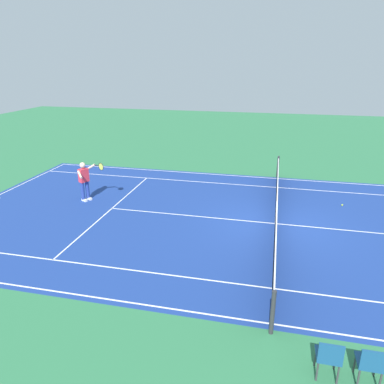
{
  "coord_description": "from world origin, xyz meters",
  "views": [
    {
      "loc": [
        0.22,
        12.44,
        5.59
      ],
      "look_at": [
        3.15,
        -0.19,
        0.9
      ],
      "focal_mm": 34.15,
      "sensor_mm": 36.0,
      "label": 1
    }
  ],
  "objects_px": {
    "tennis_player_near": "(85,179)",
    "tennis_ball": "(342,205)",
    "spectator_chair_2": "(329,356)",
    "tennis_net": "(276,211)",
    "spectator_chair_1": "(371,363)"
  },
  "relations": [
    {
      "from": "tennis_net",
      "to": "tennis_ball",
      "type": "bearing_deg",
      "value": -137.84
    },
    {
      "from": "tennis_net",
      "to": "spectator_chair_2",
      "type": "xyz_separation_m",
      "value": [
        -1.03,
        6.79,
        0.03
      ]
    },
    {
      "from": "tennis_net",
      "to": "tennis_ball",
      "type": "relative_size",
      "value": 177.27
    },
    {
      "from": "tennis_player_near",
      "to": "spectator_chair_2",
      "type": "distance_m",
      "value": 11.56
    },
    {
      "from": "tennis_ball",
      "to": "spectator_chair_1",
      "type": "height_order",
      "value": "spectator_chair_1"
    },
    {
      "from": "tennis_net",
      "to": "tennis_player_near",
      "type": "relative_size",
      "value": 6.89
    },
    {
      "from": "tennis_ball",
      "to": "spectator_chair_1",
      "type": "relative_size",
      "value": 0.08
    },
    {
      "from": "tennis_ball",
      "to": "spectator_chair_2",
      "type": "bearing_deg",
      "value": 80.08
    },
    {
      "from": "spectator_chair_2",
      "to": "tennis_player_near",
      "type": "bearing_deg",
      "value": -39.87
    },
    {
      "from": "tennis_player_near",
      "to": "tennis_ball",
      "type": "height_order",
      "value": "tennis_player_near"
    },
    {
      "from": "spectator_chair_1",
      "to": "spectator_chair_2",
      "type": "xyz_separation_m",
      "value": [
        0.71,
        0.0,
        0.0
      ]
    },
    {
      "from": "tennis_ball",
      "to": "spectator_chair_2",
      "type": "height_order",
      "value": "spectator_chair_2"
    },
    {
      "from": "tennis_ball",
      "to": "spectator_chair_1",
      "type": "distance_m",
      "value": 9.23
    },
    {
      "from": "tennis_player_near",
      "to": "spectator_chair_1",
      "type": "distance_m",
      "value": 12.11
    },
    {
      "from": "spectator_chair_1",
      "to": "tennis_net",
      "type": "bearing_deg",
      "value": -75.66
    }
  ]
}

